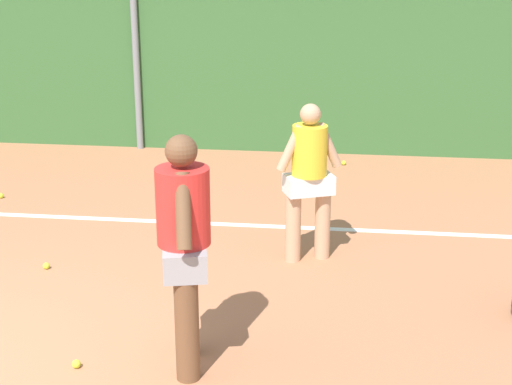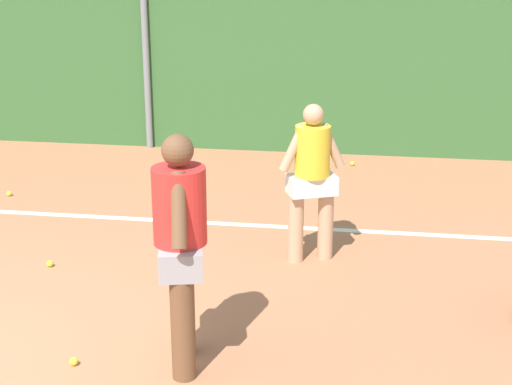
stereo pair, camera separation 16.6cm
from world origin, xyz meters
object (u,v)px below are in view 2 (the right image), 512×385
object	(u,v)px
player_foreground_near	(181,241)
tennis_ball_6	(328,167)
tennis_ball_3	(50,264)
tennis_ball_11	(9,194)
tennis_ball_9	(74,361)
player_midcourt	(312,174)
tennis_ball_2	(352,164)

from	to	relation	value
player_foreground_near	tennis_ball_6	size ratio (longest dim) A/B	27.52
tennis_ball_3	tennis_ball_11	size ratio (longest dim) A/B	1.00
tennis_ball_3	tennis_ball_9	bearing A→B (deg)	-61.97
tennis_ball_6	player_midcourt	bearing A→B (deg)	-89.67
player_midcourt	tennis_ball_11	world-z (taller)	player_midcourt
player_midcourt	tennis_ball_9	bearing A→B (deg)	-147.61
tennis_ball_3	tennis_ball_6	distance (m)	4.52
tennis_ball_2	tennis_ball_11	xyz separation A→B (m)	(-4.23, -1.99, 0.00)
player_midcourt	tennis_ball_11	bearing A→B (deg)	137.60
tennis_ball_9	tennis_ball_6	bearing A→B (deg)	73.74
tennis_ball_3	tennis_ball_9	size ratio (longest dim) A/B	1.00
tennis_ball_2	tennis_ball_11	size ratio (longest dim) A/B	1.00
player_foreground_near	tennis_ball_9	bearing A→B (deg)	86.75
tennis_ball_9	tennis_ball_11	bearing A→B (deg)	121.68
player_midcourt	tennis_ball_6	world-z (taller)	player_midcourt
tennis_ball_2	tennis_ball_11	world-z (taller)	same
tennis_ball_9	tennis_ball_11	size ratio (longest dim) A/B	1.00
player_midcourt	tennis_ball_9	size ratio (longest dim) A/B	24.24
tennis_ball_6	tennis_ball_2	bearing A→B (deg)	32.79
player_midcourt	tennis_ball_3	bearing A→B (deg)	170.26
player_foreground_near	tennis_ball_11	world-z (taller)	player_foreground_near
tennis_ball_3	tennis_ball_6	xyz separation A→B (m)	(2.52, 3.76, 0.00)
player_midcourt	tennis_ball_2	size ratio (longest dim) A/B	24.24
tennis_ball_3	tennis_ball_11	xyz separation A→B (m)	(-1.37, 1.99, 0.00)
tennis_ball_9	player_midcourt	bearing A→B (deg)	54.86
player_foreground_near	tennis_ball_9	xyz separation A→B (m)	(-0.83, -0.15, -0.98)
tennis_ball_2	tennis_ball_11	distance (m)	4.67
tennis_ball_11	player_foreground_near	bearing A→B (deg)	-48.80
tennis_ball_3	tennis_ball_9	xyz separation A→B (m)	(0.92, -1.72, 0.00)
tennis_ball_2	tennis_ball_6	world-z (taller)	same
tennis_ball_6	tennis_ball_11	size ratio (longest dim) A/B	1.00
tennis_ball_9	tennis_ball_11	distance (m)	4.37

